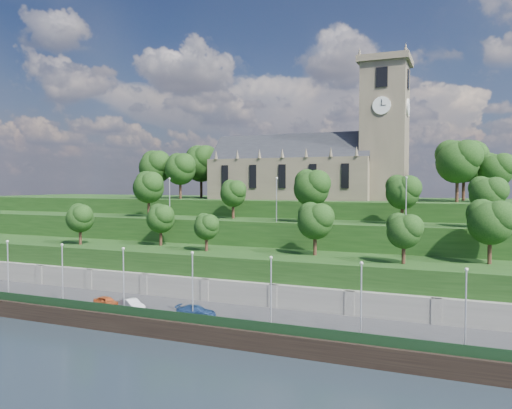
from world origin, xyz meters
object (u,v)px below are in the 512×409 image
at_px(church, 316,161).
at_px(car_middle, 132,305).
at_px(car_right, 196,311).
at_px(car_left, 107,302).

height_order(church, car_middle, church).
relative_size(church, car_middle, 8.84).
height_order(church, car_right, church).
bearing_deg(car_middle, car_right, -64.32).
height_order(church, car_left, church).
distance_m(car_middle, car_right, 9.20).
bearing_deg(car_left, church, -9.48).
distance_m(church, car_middle, 48.80).
xyz_separation_m(car_left, car_middle, (4.19, -0.28, 0.05)).
distance_m(car_left, car_middle, 4.20).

